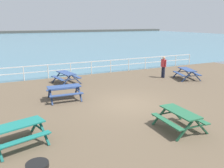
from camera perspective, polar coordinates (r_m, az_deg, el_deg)
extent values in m
cube|color=brown|center=(12.74, 3.85, -5.08)|extent=(30.00, 24.00, 0.20)
cube|color=teal|center=(63.59, -20.55, 9.89)|extent=(142.00, 90.00, 0.01)
cube|color=#4C4C47|center=(106.42, -22.89, 11.20)|extent=(142.00, 6.00, 1.80)
cube|color=white|center=(19.38, -7.45, 5.15)|extent=(23.00, 0.06, 0.06)
cube|color=white|center=(19.46, -7.41, 3.78)|extent=(23.00, 0.05, 0.05)
cylinder|color=white|center=(18.60, -20.44, 2.31)|extent=(0.07, 0.07, 1.05)
cylinder|color=white|center=(18.83, -15.09, 2.87)|extent=(0.07, 0.07, 1.05)
cylinder|color=white|center=(19.22, -9.91, 3.39)|extent=(0.07, 0.07, 1.05)
cylinder|color=white|center=(19.76, -4.96, 3.85)|extent=(0.07, 0.07, 1.05)
cylinder|color=white|center=(20.44, -0.31, 4.27)|extent=(0.07, 0.07, 1.05)
cylinder|color=white|center=(21.24, 4.02, 4.63)|extent=(0.07, 0.07, 1.05)
cylinder|color=white|center=(22.16, 8.01, 4.93)|extent=(0.07, 0.07, 1.05)
cylinder|color=white|center=(23.18, 11.68, 5.19)|extent=(0.07, 0.07, 1.05)
cylinder|color=white|center=(24.28, 15.03, 5.41)|extent=(0.07, 0.07, 1.05)
cylinder|color=white|center=(25.46, 18.08, 5.60)|extent=(0.07, 0.07, 1.05)
cube|color=#1E7A70|center=(8.92, -21.86, -9.13)|extent=(1.92, 1.15, 0.05)
cube|color=#1E7A70|center=(9.59, -22.95, -9.54)|extent=(1.80, 0.73, 0.04)
cube|color=#1E7A70|center=(8.51, -20.23, -12.38)|extent=(1.80, 0.73, 0.04)
cube|color=#165B54|center=(9.63, -18.00, -9.44)|extent=(0.29, 0.79, 0.79)
cube|color=#165B54|center=(9.00, -16.06, -11.03)|extent=(0.29, 0.79, 0.79)
cube|color=#165B54|center=(9.30, -17.09, -9.95)|extent=(0.45, 1.46, 0.04)
cube|color=#334C84|center=(16.99, -10.99, 2.65)|extent=(1.02, 1.90, 0.05)
cube|color=#334C84|center=(16.80, -12.84, 1.38)|extent=(0.59, 1.82, 0.04)
cube|color=#334C84|center=(17.31, -9.09, 1.95)|extent=(0.59, 1.82, 0.04)
cube|color=navy|center=(17.61, -13.12, 1.71)|extent=(0.79, 0.22, 0.79)
cube|color=navy|center=(17.91, -10.93, 2.04)|extent=(0.79, 0.22, 0.79)
cube|color=navy|center=(17.75, -12.02, 2.02)|extent=(1.49, 0.34, 0.04)
cube|color=navy|center=(16.22, -10.92, 0.74)|extent=(0.79, 0.22, 0.79)
cube|color=navy|center=(16.55, -8.59, 1.11)|extent=(0.79, 0.22, 0.79)
cube|color=navy|center=(16.37, -9.75, 1.08)|extent=(1.49, 0.34, 0.04)
cube|color=#286B47|center=(9.84, 16.02, -6.40)|extent=(0.75, 1.82, 0.05)
cube|color=#286B47|center=(9.59, 13.01, -8.71)|extent=(0.31, 1.81, 0.04)
cube|color=#286B47|center=(10.34, 18.57, -7.36)|extent=(0.31, 1.81, 0.04)
cube|color=#1E5035|center=(10.33, 11.48, -7.35)|extent=(0.79, 0.10, 0.79)
cube|color=#1E5035|center=(10.76, 14.77, -6.64)|extent=(0.79, 0.10, 0.79)
cube|color=#1E5035|center=(10.52, 13.17, -6.76)|extent=(1.50, 0.10, 0.04)
cube|color=#1E5035|center=(9.22, 17.17, -10.49)|extent=(0.79, 0.10, 0.79)
cube|color=#1E5035|center=(9.70, 20.57, -9.50)|extent=(0.79, 0.10, 0.79)
cube|color=#1E5035|center=(9.44, 18.94, -9.74)|extent=(1.50, 0.10, 0.04)
cube|color=#334C84|center=(18.78, 17.60, 3.36)|extent=(1.19, 1.93, 0.05)
cube|color=#334C84|center=(18.57, 15.81, 2.43)|extent=(0.77, 1.80, 0.04)
cube|color=#334C84|center=(19.12, 19.20, 2.50)|extent=(0.77, 1.80, 0.04)
cube|color=navy|center=(19.38, 15.51, 2.71)|extent=(0.78, 0.31, 0.79)
cube|color=navy|center=(19.70, 17.50, 2.75)|extent=(0.78, 0.31, 0.79)
cube|color=navy|center=(19.53, 16.52, 2.86)|extent=(1.45, 0.49, 0.04)
cube|color=navy|center=(18.01, 17.52, 1.69)|extent=(0.78, 0.31, 0.79)
cube|color=navy|center=(18.35, 19.62, 1.75)|extent=(0.78, 0.31, 0.79)
cube|color=navy|center=(18.16, 18.59, 1.86)|extent=(1.45, 0.49, 0.04)
cube|color=#334C84|center=(13.36, -11.44, -0.59)|extent=(1.84, 0.81, 0.05)
cube|color=#334C84|center=(14.03, -11.87, -1.16)|extent=(1.81, 0.37, 0.04)
cube|color=#334C84|center=(12.86, -10.84, -2.56)|extent=(1.81, 0.37, 0.04)
cube|color=navy|center=(13.97, -8.52, -1.40)|extent=(0.13, 0.80, 0.79)
cube|color=navy|center=(13.27, -7.74, -2.22)|extent=(0.13, 0.80, 0.79)
cube|color=navy|center=(13.61, -8.15, -1.62)|extent=(0.15, 1.50, 0.04)
cube|color=navy|center=(13.71, -14.86, -2.04)|extent=(0.13, 0.80, 0.79)
cube|color=navy|center=(12.99, -14.41, -2.92)|extent=(0.13, 0.80, 0.79)
cube|color=navy|center=(13.34, -14.66, -2.29)|extent=(0.15, 1.50, 0.04)
cylinder|color=#1E2338|center=(18.96, 11.98, 2.83)|extent=(0.14, 0.14, 0.85)
cylinder|color=#1E2338|center=(18.84, 12.37, 2.73)|extent=(0.14, 0.14, 0.85)
cube|color=red|center=(18.77, 12.29, 4.92)|extent=(0.26, 0.37, 0.58)
cylinder|color=red|center=(18.92, 11.82, 5.10)|extent=(0.09, 0.09, 0.52)
cylinder|color=red|center=(18.61, 12.78, 4.90)|extent=(0.09, 0.09, 0.52)
sphere|color=tan|center=(18.71, 12.36, 6.14)|extent=(0.23, 0.23, 0.23)
cylinder|color=black|center=(6.20, -17.51, -18.09)|extent=(0.55, 0.55, 0.10)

